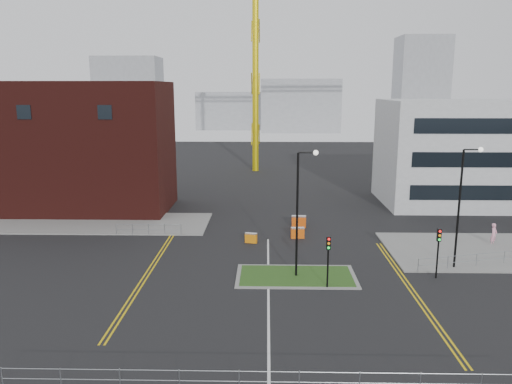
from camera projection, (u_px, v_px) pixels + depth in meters
The scene contains 25 objects.
ground at pixel (269, 329), 28.10m from camera, with size 200.00×200.00×0.00m, color black.
pavement_left at pixel (69, 223), 50.05m from camera, with size 28.00×8.00×0.12m, color slate.
island_kerb at pixel (296, 276), 35.88m from camera, with size 8.60×4.60×0.08m, color slate.
grass_island at pixel (296, 276), 35.88m from camera, with size 8.00×4.00×0.12m, color #234316.
brick_building at pixel (59, 148), 54.59m from camera, with size 24.20×10.07×14.24m.
office_block at pixel (493, 153), 57.61m from camera, with size 25.00×12.20×12.00m.
streetlamp_island at pixel (300, 204), 34.78m from camera, with size 1.46×0.36×9.18m.
streetlamp_right_near at pixel (463, 198), 36.48m from camera, with size 1.46×0.36×9.18m.
traffic_light_island at pixel (328, 252), 33.34m from camera, with size 0.28×0.33×3.65m.
traffic_light_right at pixel (439, 244), 35.13m from camera, with size 0.28×0.33×3.65m.
railing_front at pixel (269, 377), 22.07m from camera, with size 24.05×0.05×1.10m.
railing_left at pixel (148, 228), 45.80m from camera, with size 6.05×0.05×1.10m.
centre_line at pixel (269, 313), 30.06m from camera, with size 0.15×30.00×0.01m, color silver.
yellow_left_a at pixel (151, 266), 38.08m from camera, with size 0.12×24.00×0.01m, color gold.
yellow_left_b at pixel (154, 266), 38.07m from camera, with size 0.12×24.00×0.01m, color gold.
yellow_right_a at pixel (408, 289), 33.77m from camera, with size 0.12×20.00×0.01m, color gold.
yellow_right_b at pixel (413, 289), 33.76m from camera, with size 0.12×20.00×0.01m, color gold.
skyline_a at pixel (129, 96), 144.14m from camera, with size 18.00×12.00×22.00m, color gray.
skyline_b at pixel (300, 106), 153.47m from camera, with size 24.00×12.00×16.00m, color gray.
skyline_c at pixel (420, 86), 146.59m from camera, with size 14.00×12.00×28.00m, color gray.
skyline_d at pixel (243, 111), 164.05m from camera, with size 30.00×12.00×12.00m, color gray.
pedestrian at pixel (494, 234), 42.97m from camera, with size 0.70×0.46×1.93m, color #F7A0BC.
barrier_left at pixel (251, 238), 43.69m from camera, with size 1.10×0.55×0.88m.
barrier_mid at pixel (299, 221), 48.54m from camera, with size 1.40×0.54×1.16m.
barrier_right at pixel (298, 232), 45.02m from camera, with size 1.23×0.50×1.01m.
Camera 1 is at (-0.14, -25.93, 13.33)m, focal length 35.00 mm.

